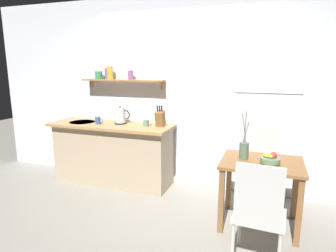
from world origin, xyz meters
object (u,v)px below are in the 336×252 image
object	(u,v)px
dining_chair_far	(263,161)
electric_kettle	(121,116)
twig_vase	(244,150)
coffee_mug_by_sink	(98,120)
dining_chair_near	(259,211)
dining_table	(261,173)
fruit_bowl	(270,159)
coffee_mug_spare	(146,123)
knife_block	(160,118)

from	to	relation	value
dining_chair_far	electric_kettle	bearing A→B (deg)	-178.31
twig_vase	coffee_mug_by_sink	xyz separation A→B (m)	(-2.10, 0.42, 0.12)
dining_chair_near	dining_chair_far	distance (m)	1.37
dining_table	coffee_mug_by_sink	xyz separation A→B (m)	(-2.30, 0.44, 0.36)
coffee_mug_by_sink	fruit_bowl	bearing A→B (deg)	-11.52
dining_chair_far	coffee_mug_by_sink	world-z (taller)	coffee_mug_by_sink
dining_chair_near	coffee_mug_by_sink	world-z (taller)	coffee_mug_by_sink
dining_chair_far	fruit_bowl	distance (m)	0.72
electric_kettle	twig_vase	bearing A→B (deg)	-16.78
dining_table	dining_chair_far	world-z (taller)	dining_chair_far
dining_chair_near	fruit_bowl	size ratio (longest dim) A/B	4.84
electric_kettle	coffee_mug_spare	xyz separation A→B (m)	(0.42, -0.04, -0.07)
fruit_bowl	twig_vase	distance (m)	0.29
dining_chair_far	knife_block	world-z (taller)	knife_block
dining_chair_near	coffee_mug_by_sink	xyz separation A→B (m)	(-2.31, 1.18, 0.43)
fruit_bowl	knife_block	distance (m)	1.61
dining_chair_near	twig_vase	bearing A→B (deg)	105.09
electric_kettle	coffee_mug_spare	world-z (taller)	electric_kettle
knife_block	coffee_mug_spare	world-z (taller)	knife_block
fruit_bowl	coffee_mug_spare	xyz separation A→B (m)	(-1.66, 0.58, 0.17)
dining_chair_near	fruit_bowl	xyz separation A→B (m)	(0.07, 0.70, 0.25)
dining_table	dining_chair_near	bearing A→B (deg)	-89.12
coffee_mug_by_sink	twig_vase	bearing A→B (deg)	-11.16
coffee_mug_by_sink	dining_table	bearing A→B (deg)	-10.81
dining_table	electric_kettle	bearing A→B (deg)	164.14
twig_vase	coffee_mug_by_sink	bearing A→B (deg)	168.84
dining_chair_near	dining_table	bearing A→B (deg)	90.88
electric_kettle	knife_block	xyz separation A→B (m)	(0.62, 0.00, -0.00)
fruit_bowl	knife_block	bearing A→B (deg)	157.10
dining_chair_near	coffee_mug_spare	bearing A→B (deg)	141.30
dining_table	electric_kettle	distance (m)	2.12
electric_kettle	coffee_mug_by_sink	bearing A→B (deg)	-156.51
twig_vase	knife_block	xyz separation A→B (m)	(-1.19, 0.55, 0.19)
coffee_mug_spare	fruit_bowl	bearing A→B (deg)	-19.17
knife_block	coffee_mug_by_sink	size ratio (longest dim) A/B	2.44
coffee_mug_spare	dining_chair_far	bearing A→B (deg)	3.54
knife_block	coffee_mug_spare	size ratio (longest dim) A/B	2.41
dining_table	coffee_mug_by_sink	world-z (taller)	coffee_mug_by_sink
dining_table	coffee_mug_by_sink	bearing A→B (deg)	169.19
fruit_bowl	coffee_mug_spare	size ratio (longest dim) A/B	1.64
twig_vase	coffee_mug_spare	xyz separation A→B (m)	(-1.38, 0.51, 0.12)
dining_chair_far	knife_block	xyz separation A→B (m)	(-1.38, -0.05, 0.49)
twig_vase	dining_chair_near	bearing A→B (deg)	-74.91
coffee_mug_spare	coffee_mug_by_sink	bearing A→B (deg)	-172.81
dining_chair_near	coffee_mug_spare	distance (m)	2.08
dining_chair_far	electric_kettle	distance (m)	2.06
dining_chair_near	fruit_bowl	world-z (taller)	dining_chair_near
coffee_mug_by_sink	dining_chair_near	bearing A→B (deg)	-27.07
twig_vase	coffee_mug_spare	distance (m)	1.48
electric_kettle	knife_block	bearing A→B (deg)	0.46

